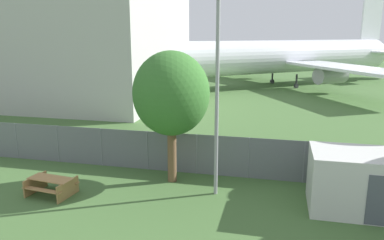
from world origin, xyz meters
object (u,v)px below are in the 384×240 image
(portable_cabin, at_px, (357,181))
(tree_behind_benches, at_px, (171,94))
(airplane, at_px, (277,57))
(picnic_bench_near_cabin, at_px, (51,184))

(portable_cabin, relative_size, tree_behind_benches, 0.58)
(airplane, bearing_deg, portable_cabin, 57.86)
(picnic_bench_near_cabin, distance_m, tree_behind_benches, 6.50)
(portable_cabin, bearing_deg, picnic_bench_near_cabin, -173.27)
(tree_behind_benches, bearing_deg, portable_cabin, -8.48)
(airplane, relative_size, tree_behind_benches, 6.24)
(airplane, relative_size, picnic_bench_near_cabin, 18.37)
(tree_behind_benches, bearing_deg, airplane, 82.85)
(picnic_bench_near_cabin, bearing_deg, tree_behind_benches, 29.84)
(picnic_bench_near_cabin, bearing_deg, portable_cabin, 6.84)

